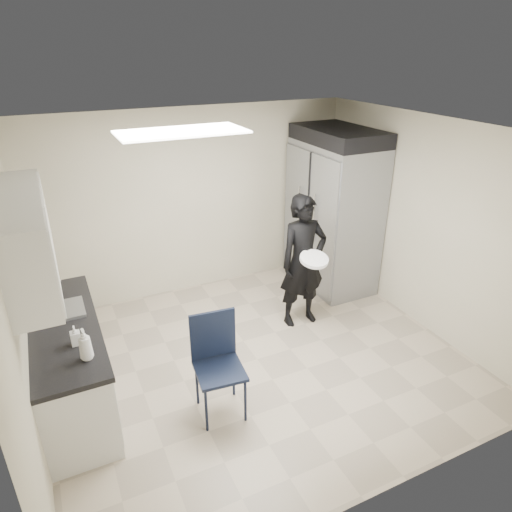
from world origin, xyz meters
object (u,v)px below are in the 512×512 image
lower_counter (71,366)px  man_tuxedo (303,262)px  commercial_fridge (333,216)px  folding_chair (220,371)px

lower_counter → man_tuxedo: bearing=6.0°
lower_counter → commercial_fridge: 3.98m
commercial_fridge → man_tuxedo: (-0.96, -0.78, -0.19)m
man_tuxedo → folding_chair: bearing=-143.9°
commercial_fridge → folding_chair: (-2.51, -1.87, -0.55)m
folding_chair → lower_counter: bearing=153.9°
lower_counter → man_tuxedo: 2.87m
commercial_fridge → man_tuxedo: bearing=-140.9°
lower_counter → folding_chair: bearing=-31.9°
commercial_fridge → lower_counter: bearing=-164.1°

